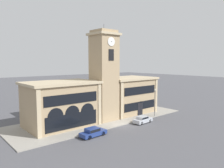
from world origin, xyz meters
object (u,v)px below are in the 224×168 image
(parked_car_mid, at_px, (143,119))
(street_lamp, at_px, (155,98))
(bollard, at_px, (92,129))
(parked_car_near, at_px, (93,132))

(parked_car_mid, relative_size, street_lamp, 0.71)
(parked_car_mid, height_order, bollard, parked_car_mid)
(parked_car_mid, relative_size, bollard, 4.03)
(street_lamp, bearing_deg, parked_car_mid, -163.82)
(parked_car_mid, distance_m, street_lamp, 6.99)
(parked_car_near, distance_m, parked_car_mid, 12.10)
(parked_car_near, distance_m, street_lamp, 18.38)
(parked_car_mid, bearing_deg, bollard, 169.55)
(parked_car_near, xyz_separation_m, bollard, (0.91, 1.46, -0.08))
(parked_car_near, height_order, parked_car_mid, parked_car_near)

